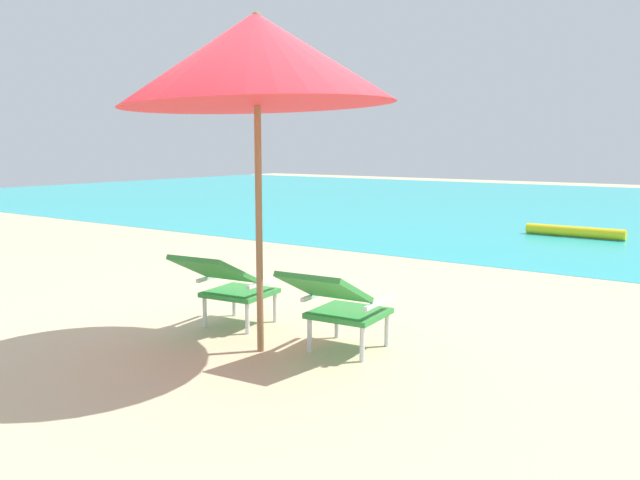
{
  "coord_description": "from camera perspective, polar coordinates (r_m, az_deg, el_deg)",
  "views": [
    {
      "loc": [
        3.14,
        -3.95,
        1.54
      ],
      "look_at": [
        0.0,
        0.43,
        0.75
      ],
      "focal_mm": 36.58,
      "sensor_mm": 36.0,
      "label": 1
    }
  ],
  "objects": [
    {
      "name": "ocean_band",
      "position": [
        17.24,
        25.01,
        2.42
      ],
      "size": [
        40.0,
        18.0,
        0.01
      ],
      "primitive_type": "cube",
      "color": "#28B2B7",
      "rests_on": "ground_plane"
    },
    {
      "name": "beach_umbrella_center",
      "position": [
        4.79,
        -5.56,
        15.44
      ],
      "size": [
        2.63,
        2.62,
        2.49
      ],
      "color": "olive",
      "rests_on": "ground_plane"
    },
    {
      "name": "lounge_chair_left",
      "position": [
        5.49,
        -8.09,
        -3.67
      ],
      "size": [
        0.63,
        0.93,
        0.68
      ],
      "color": "#338E3D",
      "rests_on": "ground_plane"
    },
    {
      "name": "ground_plane",
      "position": [
        8.68,
        13.87,
        -2.13
      ],
      "size": [
        40.0,
        40.0,
        0.0
      ],
      "primitive_type": "plane",
      "color": "#CCB78E"
    },
    {
      "name": "swim_buoy",
      "position": [
        11.75,
        21.38,
        0.69
      ],
      "size": [
        1.6,
        0.18,
        0.18
      ],
      "primitive_type": "cylinder",
      "rotation": [
        0.0,
        1.57,
        0.0
      ],
      "color": "yellow",
      "rests_on": "ocean_band"
    },
    {
      "name": "lounge_chair_right",
      "position": [
        4.77,
        1.56,
        -5.43
      ],
      "size": [
        0.61,
        0.92,
        0.68
      ],
      "color": "#338E3D",
      "rests_on": "ground_plane"
    }
  ]
}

